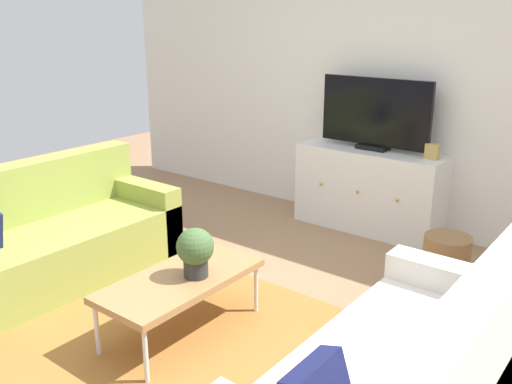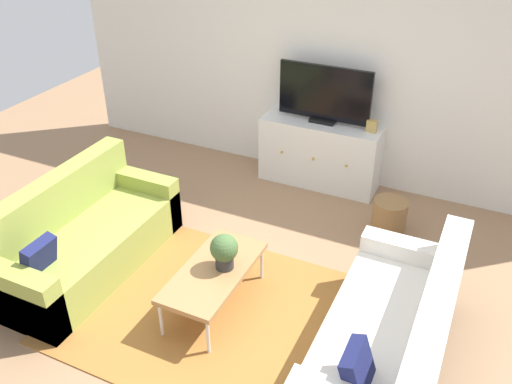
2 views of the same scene
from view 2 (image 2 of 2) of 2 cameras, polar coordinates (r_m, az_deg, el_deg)
ground_plane at (r=4.77m, az=-3.12°, el=-11.44°), size 10.00×10.00×0.00m
wall_back at (r=6.15m, az=8.00°, el=13.22°), size 6.40×0.12×2.70m
area_rug at (r=4.67m, az=-4.01°, el=-12.50°), size 2.50×1.90×0.01m
couch_left_side at (r=5.23m, az=-17.87°, el=-4.74°), size 0.82×1.83×0.86m
couch_right_side at (r=4.18m, az=14.34°, el=-14.84°), size 0.82×1.83×0.86m
coffee_table at (r=4.51m, az=-4.43°, el=-8.36°), size 0.50×1.04×0.39m
potted_plant at (r=4.41m, az=-3.38°, el=-6.07°), size 0.23×0.23×0.31m
tv_console at (r=6.27m, az=6.69°, el=4.05°), size 1.34×0.47×0.76m
flat_screen_tv at (r=6.01m, az=7.16°, el=10.04°), size 1.03×0.16×0.64m
mantel_clock at (r=5.95m, az=11.99°, el=6.75°), size 0.11×0.07×0.13m
wicker_basket at (r=5.60m, az=13.69°, el=-2.59°), size 0.34×0.34×0.38m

